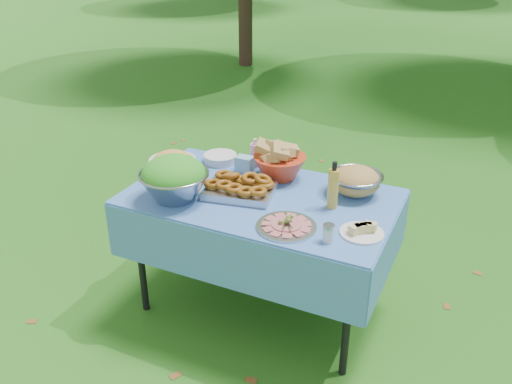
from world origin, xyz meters
TOP-DOWN VIEW (x-y plane):
  - ground at (0.00, 0.00)m, footprint 80.00×80.00m
  - picnic_table at (0.00, 0.00)m, footprint 1.46×0.86m
  - salad_bowl at (-0.41, -0.23)m, footprint 0.47×0.47m
  - pasta_bowl_white at (-0.58, 0.02)m, footprint 0.36×0.36m
  - plate_stack at (-0.43, 0.32)m, footprint 0.23×0.23m
  - wipes_box at (-0.23, 0.26)m, footprint 0.10×0.08m
  - sanitizer_bottle at (-0.20, 0.35)m, footprint 0.07×0.07m
  - bread_bowl at (-0.00, 0.27)m, footprint 0.37×0.37m
  - pasta_bowl_steel at (0.46, 0.25)m, footprint 0.38×0.38m
  - fried_tray at (-0.11, -0.04)m, footprint 0.41×0.33m
  - charcuterie_platter at (0.26, -0.26)m, footprint 0.39×0.39m
  - oil_bottle at (0.40, 0.04)m, footprint 0.06×0.06m
  - cheese_plate at (0.61, -0.16)m, footprint 0.24×0.24m
  - shaker at (0.49, -0.29)m, footprint 0.06×0.06m

SIDE VIEW (x-z plane):
  - ground at x=0.00m, z-range 0.00..0.00m
  - picnic_table at x=0.00m, z-range 0.00..0.76m
  - plate_stack at x=-0.43m, z-range 0.76..0.81m
  - cheese_plate at x=0.61m, z-range 0.76..0.82m
  - charcuterie_platter at x=0.26m, z-range 0.76..0.83m
  - fried_tray at x=-0.11m, z-range 0.76..0.85m
  - shaker at x=0.49m, z-range 0.76..0.85m
  - wipes_box at x=-0.23m, z-range 0.76..0.85m
  - pasta_bowl_white at x=-0.58m, z-range 0.76..0.91m
  - pasta_bowl_steel at x=0.46m, z-range 0.76..0.92m
  - sanitizer_bottle at x=-0.20m, z-range 0.76..0.94m
  - bread_bowl at x=0.00m, z-range 0.76..0.97m
  - salad_bowl at x=-0.41m, z-range 0.76..1.01m
  - oil_bottle at x=0.40m, z-range 0.76..1.02m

